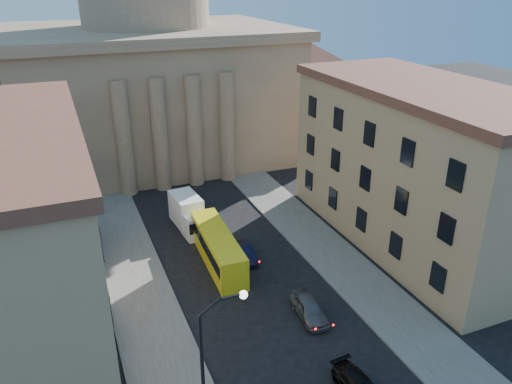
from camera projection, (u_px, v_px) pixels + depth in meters
sidewalk_left at (151, 328)px, 35.58m from camera, size 5.00×60.00×0.15m
sidewalk_right at (355, 277)px, 41.48m from camera, size 5.00×60.00×0.15m
church at (151, 68)px, 65.50m from camera, size 68.02×28.76×36.60m
building_left at (2, 234)px, 33.06m from camera, size 11.60×26.60×14.70m
building_right at (418, 165)px, 44.86m from camera, size 11.60×26.60×14.70m
street_lamp at (212, 356)px, 25.55m from camera, size 2.62×0.44×8.83m
car_right_far at (309, 309)px, 36.53m from camera, size 2.06×4.43×1.47m
car_right_distant at (245, 253)px, 44.02m from camera, size 1.62×3.93×1.27m
city_bus at (218, 247)px, 43.16m from camera, size 2.74×10.23×2.86m
box_truck at (189, 214)px, 49.00m from camera, size 2.81×6.06×3.23m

